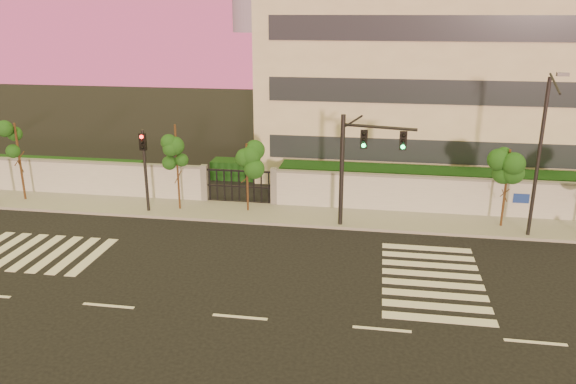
{
  "coord_description": "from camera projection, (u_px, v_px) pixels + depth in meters",
  "views": [
    {
      "loc": [
        4.53,
        -17.14,
        10.39
      ],
      "look_at": [
        0.76,
        6.0,
        2.82
      ],
      "focal_mm": 35.0,
      "sensor_mm": 36.0,
      "label": 1
    }
  ],
  "objects": [
    {
      "name": "road_markings",
      "position": [
        225.0,
        268.0,
        23.76
      ],
      "size": [
        57.0,
        7.62,
        0.02
      ],
      "color": "silver",
      "rests_on": "ground"
    },
    {
      "name": "traffic_signal_main",
      "position": [
        357.0,
        158.0,
        27.16
      ],
      "size": [
        3.59,
        0.91,
        5.72
      ],
      "rotation": [
        0.0,
        0.0,
        -0.22
      ],
      "color": "black",
      "rests_on": "ground"
    },
    {
      "name": "street_tree_c",
      "position": [
        177.0,
        148.0,
        29.54
      ],
      "size": [
        1.33,
        1.06,
        4.79
      ],
      "color": "#382314",
      "rests_on": "ground"
    },
    {
      "name": "sidewalk",
      "position": [
        288.0,
        215.0,
        29.83
      ],
      "size": [
        60.0,
        3.0,
        0.15
      ],
      "primitive_type": "cube",
      "color": "gray",
      "rests_on": "ground"
    },
    {
      "name": "institutional_building",
      "position": [
        448.0,
        78.0,
        37.37
      ],
      "size": [
        24.4,
        12.4,
        12.25
      ],
      "color": "beige",
      "rests_on": "ground"
    },
    {
      "name": "street_tree_d",
      "position": [
        247.0,
        162.0,
        29.5
      ],
      "size": [
        1.37,
        1.09,
        3.83
      ],
      "color": "#382314",
      "rests_on": "ground"
    },
    {
      "name": "ground",
      "position": [
        240.0,
        317.0,
        19.99
      ],
      "size": [
        120.0,
        120.0,
        0.0
      ],
      "primitive_type": "plane",
      "color": "black",
      "rests_on": "ground"
    },
    {
      "name": "street_tree_b",
      "position": [
        18.0,
        144.0,
        31.15
      ],
      "size": [
        1.59,
        1.27,
        4.55
      ],
      "color": "#382314",
      "rests_on": "ground"
    },
    {
      "name": "streetlight_east",
      "position": [
        541.0,
        151.0,
        25.54
      ],
      "size": [
        0.48,
        1.92,
        8.0
      ],
      "color": "black",
      "rests_on": "ground"
    },
    {
      "name": "street_tree_e",
      "position": [
        508.0,
        171.0,
        27.28
      ],
      "size": [
        1.41,
        1.12,
        4.08
      ],
      "color": "#382314",
      "rests_on": "ground"
    },
    {
      "name": "perimeter_wall",
      "position": [
        294.0,
        189.0,
        30.91
      ],
      "size": [
        60.0,
        0.36,
        2.2
      ],
      "color": "#AAADB2",
      "rests_on": "ground"
    },
    {
      "name": "hedge_row",
      "position": [
        318.0,
        180.0,
        33.4
      ],
      "size": [
        41.0,
        4.25,
        1.8
      ],
      "color": "black",
      "rests_on": "ground"
    },
    {
      "name": "traffic_signal_secondary",
      "position": [
        145.0,
        161.0,
        29.43
      ],
      "size": [
        0.35,
        0.34,
        4.55
      ],
      "rotation": [
        0.0,
        0.0,
        0.17
      ],
      "color": "black",
      "rests_on": "ground"
    }
  ]
}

